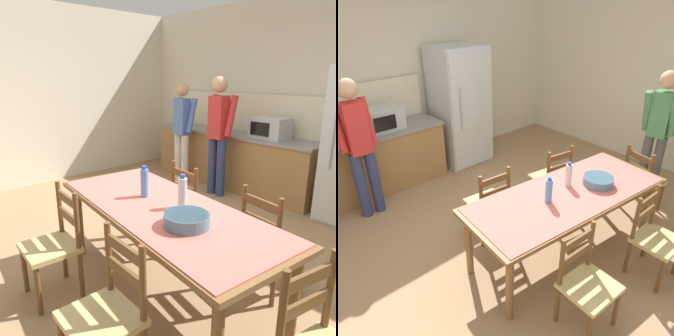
% 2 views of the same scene
% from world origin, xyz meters
% --- Properties ---
extents(ground_plane, '(8.32, 8.32, 0.00)m').
position_xyz_m(ground_plane, '(0.00, 0.00, 0.00)').
color(ground_plane, '#9E7A56').
extents(wall_back, '(6.52, 0.12, 2.90)m').
position_xyz_m(wall_back, '(0.00, 2.66, 1.45)').
color(wall_back, beige).
rests_on(wall_back, ground).
extents(wall_right, '(0.12, 5.20, 2.90)m').
position_xyz_m(wall_right, '(3.26, 0.00, 1.45)').
color(wall_right, beige).
rests_on(wall_right, ground).
extents(kitchen_counter, '(2.92, 0.66, 0.88)m').
position_xyz_m(kitchen_counter, '(-1.00, 2.23, 0.44)').
color(kitchen_counter, '#9E7042').
rests_on(kitchen_counter, ground).
extents(refrigerator, '(0.79, 0.73, 1.89)m').
position_xyz_m(refrigerator, '(0.95, 2.19, 0.95)').
color(refrigerator, silver).
rests_on(refrigerator, ground).
extents(microwave, '(0.50, 0.39, 0.30)m').
position_xyz_m(microwave, '(-0.33, 2.21, 1.03)').
color(microwave, '#B2B7BC').
rests_on(microwave, kitchen_counter).
extents(dining_table, '(2.25, 1.09, 0.77)m').
position_xyz_m(dining_table, '(0.40, -0.46, 0.69)').
color(dining_table, brown).
rests_on(dining_table, ground).
extents(bottle_near_centre, '(0.07, 0.07, 0.27)m').
position_xyz_m(bottle_near_centre, '(0.13, -0.43, 0.89)').
color(bottle_near_centre, '#4C8ED6').
rests_on(bottle_near_centre, dining_table).
extents(bottle_off_centre, '(0.07, 0.07, 0.27)m').
position_xyz_m(bottle_off_centre, '(0.52, -0.36, 0.89)').
color(bottle_off_centre, silver).
rests_on(bottle_off_centre, dining_table).
extents(serving_bowl, '(0.32, 0.32, 0.09)m').
position_xyz_m(serving_bowl, '(0.78, -0.57, 0.82)').
color(serving_bowl, slate).
rests_on(serving_bowl, dining_table).
extents(chair_side_near_left, '(0.44, 0.42, 0.91)m').
position_xyz_m(chair_side_near_left, '(-0.16, -1.14, 0.44)').
color(chair_side_near_left, brown).
rests_on(chair_side_near_left, ground).
extents(chair_side_near_right, '(0.43, 0.41, 0.91)m').
position_xyz_m(chair_side_near_right, '(0.81, -1.24, 0.44)').
color(chair_side_near_right, brown).
rests_on(chair_side_near_right, ground).
extents(chair_head_end, '(0.47, 0.49, 0.91)m').
position_xyz_m(chair_head_end, '(1.78, -0.60, 0.44)').
color(chair_head_end, brown).
rests_on(chair_head_end, ground).
extents(chair_side_far_left, '(0.46, 0.44, 0.91)m').
position_xyz_m(chair_side_far_left, '(-0.01, 0.31, 0.44)').
color(chair_side_far_left, brown).
rests_on(chair_side_far_left, ground).
extents(chair_side_far_right, '(0.48, 0.46, 0.91)m').
position_xyz_m(chair_side_far_right, '(0.96, 0.21, 0.44)').
color(chair_side_far_right, brown).
rests_on(chair_side_far_right, ground).
extents(person_at_counter, '(0.44, 0.30, 1.76)m').
position_xyz_m(person_at_counter, '(-0.86, 1.69, 0.99)').
color(person_at_counter, navy).
rests_on(person_at_counter, ground).
extents(person_by_table, '(0.32, 0.46, 1.73)m').
position_xyz_m(person_by_table, '(2.33, -0.44, 0.97)').
color(person_by_table, '#4C4C4C').
rests_on(person_by_table, ground).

